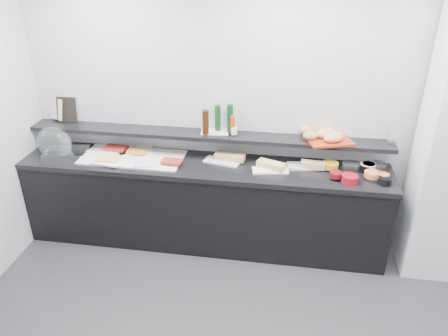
# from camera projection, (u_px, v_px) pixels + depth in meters

# --- Properties ---
(back_wall) EXTENTS (5.00, 0.02, 2.70)m
(back_wall) POSITION_uv_depth(u_px,v_px,m) (279.00, 114.00, 4.21)
(back_wall) COLOR #AEB1B6
(back_wall) RESTS_ON ground
(buffet_cabinet) EXTENTS (3.60, 0.60, 0.85)m
(buffet_cabinet) POSITION_uv_depth(u_px,v_px,m) (204.00, 205.00, 4.47)
(buffet_cabinet) COLOR black
(buffet_cabinet) RESTS_ON ground
(counter_top) EXTENTS (3.62, 0.62, 0.05)m
(counter_top) POSITION_uv_depth(u_px,v_px,m) (203.00, 166.00, 4.26)
(counter_top) COLOR black
(counter_top) RESTS_ON buffet_cabinet
(wall_shelf) EXTENTS (3.60, 0.25, 0.04)m
(wall_shelf) POSITION_uv_depth(u_px,v_px,m) (206.00, 135.00, 4.30)
(wall_shelf) COLOR black
(wall_shelf) RESTS_ON back_wall
(cloche_base) EXTENTS (0.46, 0.34, 0.04)m
(cloche_base) POSITION_uv_depth(u_px,v_px,m) (66.00, 152.00, 4.44)
(cloche_base) COLOR #B6BABE
(cloche_base) RESTS_ON counter_top
(cloche_dome) EXTENTS (0.43, 0.33, 0.34)m
(cloche_dome) POSITION_uv_depth(u_px,v_px,m) (54.00, 143.00, 4.38)
(cloche_dome) COLOR white
(cloche_dome) RESTS_ON cloche_base
(linen_runner) EXTENTS (1.02, 0.49, 0.01)m
(linen_runner) POSITION_uv_depth(u_px,v_px,m) (133.00, 157.00, 4.37)
(linen_runner) COLOR silver
(linen_runner) RESTS_ON counter_top
(platter_meat_a) EXTENTS (0.30, 0.21, 0.01)m
(platter_meat_a) POSITION_uv_depth(u_px,v_px,m) (115.00, 151.00, 4.47)
(platter_meat_a) COLOR white
(platter_meat_a) RESTS_ON linen_runner
(food_meat_a) EXTENTS (0.25, 0.17, 0.02)m
(food_meat_a) POSITION_uv_depth(u_px,v_px,m) (115.00, 148.00, 4.48)
(food_meat_a) COLOR maroon
(food_meat_a) RESTS_ON platter_meat_a
(platter_salmon) EXTENTS (0.39, 0.31, 0.01)m
(platter_salmon) POSITION_uv_depth(u_px,v_px,m) (136.00, 150.00, 4.48)
(platter_salmon) COLOR silver
(platter_salmon) RESTS_ON linen_runner
(food_salmon) EXTENTS (0.20, 0.13, 0.02)m
(food_salmon) POSITION_uv_depth(u_px,v_px,m) (137.00, 151.00, 4.41)
(food_salmon) COLOR orange
(food_salmon) RESTS_ON platter_salmon
(platter_cheese) EXTENTS (0.32, 0.24, 0.01)m
(platter_cheese) POSITION_uv_depth(u_px,v_px,m) (108.00, 161.00, 4.25)
(platter_cheese) COLOR white
(platter_cheese) RESTS_ON linen_runner
(food_cheese) EXTENTS (0.21, 0.14, 0.02)m
(food_cheese) POSITION_uv_depth(u_px,v_px,m) (108.00, 159.00, 4.25)
(food_cheese) COLOR #F8C460
(food_cheese) RESTS_ON platter_cheese
(platter_meat_b) EXTENTS (0.28, 0.22, 0.01)m
(platter_meat_b) POSITION_uv_depth(u_px,v_px,m) (148.00, 163.00, 4.21)
(platter_meat_b) COLOR white
(platter_meat_b) RESTS_ON linen_runner
(food_meat_b) EXTENTS (0.20, 0.14, 0.02)m
(food_meat_b) POSITION_uv_depth(u_px,v_px,m) (172.00, 161.00, 4.21)
(food_meat_b) COLOR maroon
(food_meat_b) RESTS_ON platter_meat_b
(sandwich_plate_left) EXTENTS (0.38, 0.23, 0.01)m
(sandwich_plate_left) POSITION_uv_depth(u_px,v_px,m) (222.00, 162.00, 4.28)
(sandwich_plate_left) COLOR silver
(sandwich_plate_left) RESTS_ON counter_top
(sandwich_food_left) EXTENTS (0.31, 0.15, 0.06)m
(sandwich_food_left) POSITION_uv_depth(u_px,v_px,m) (230.00, 157.00, 4.29)
(sandwich_food_left) COLOR tan
(sandwich_food_left) RESTS_ON sandwich_plate_left
(tongs_left) EXTENTS (0.14, 0.09, 0.01)m
(tongs_left) POSITION_uv_depth(u_px,v_px,m) (215.00, 160.00, 4.29)
(tongs_left) COLOR silver
(tongs_left) RESTS_ON sandwich_plate_left
(sandwich_plate_mid) EXTENTS (0.36, 0.20, 0.01)m
(sandwich_plate_mid) POSITION_uv_depth(u_px,v_px,m) (270.00, 170.00, 4.11)
(sandwich_plate_mid) COLOR white
(sandwich_plate_mid) RESTS_ON counter_top
(sandwich_food_mid) EXTENTS (0.29, 0.19, 0.06)m
(sandwich_food_mid) POSITION_uv_depth(u_px,v_px,m) (271.00, 165.00, 4.12)
(sandwich_food_mid) COLOR tan
(sandwich_food_mid) RESTS_ON sandwich_plate_mid
(tongs_mid) EXTENTS (0.16, 0.04, 0.01)m
(tongs_mid) POSITION_uv_depth(u_px,v_px,m) (266.00, 172.00, 4.06)
(tongs_mid) COLOR #AFB3B6
(tongs_mid) RESTS_ON sandwich_plate_mid
(sandwich_plate_right) EXTENTS (0.41, 0.22, 0.01)m
(sandwich_plate_right) POSITION_uv_depth(u_px,v_px,m) (308.00, 166.00, 4.19)
(sandwich_plate_right) COLOR silver
(sandwich_plate_right) RESTS_ON counter_top
(sandwich_food_right) EXTENTS (0.23, 0.11, 0.06)m
(sandwich_food_right) POSITION_uv_depth(u_px,v_px,m) (313.00, 165.00, 4.13)
(sandwich_food_right) COLOR tan
(sandwich_food_right) RESTS_ON sandwich_plate_right
(tongs_right) EXTENTS (0.16, 0.05, 0.01)m
(tongs_right) POSITION_uv_depth(u_px,v_px,m) (292.00, 169.00, 4.11)
(tongs_right) COLOR silver
(tongs_right) RESTS_ON sandwich_plate_right
(bowl_glass_fruit) EXTENTS (0.21, 0.21, 0.07)m
(bowl_glass_fruit) POSITION_uv_depth(u_px,v_px,m) (351.00, 167.00, 4.12)
(bowl_glass_fruit) COLOR white
(bowl_glass_fruit) RESTS_ON counter_top
(fill_glass_fruit) EXTENTS (0.19, 0.19, 0.05)m
(fill_glass_fruit) POSITION_uv_depth(u_px,v_px,m) (330.00, 165.00, 4.12)
(fill_glass_fruit) COLOR orange
(fill_glass_fruit) RESTS_ON bowl_glass_fruit
(bowl_black_jam) EXTENTS (0.13, 0.13, 0.07)m
(bowl_black_jam) POSITION_uv_depth(u_px,v_px,m) (365.00, 168.00, 4.10)
(bowl_black_jam) COLOR black
(bowl_black_jam) RESTS_ON counter_top
(fill_black_jam) EXTENTS (0.15, 0.15, 0.05)m
(fill_black_jam) POSITION_uv_depth(u_px,v_px,m) (369.00, 166.00, 4.10)
(fill_black_jam) COLOR #4E0B0F
(fill_black_jam) RESTS_ON bowl_black_jam
(bowl_glass_cream) EXTENTS (0.22, 0.22, 0.07)m
(bowl_glass_cream) POSITION_uv_depth(u_px,v_px,m) (376.00, 166.00, 4.12)
(bowl_glass_cream) COLOR white
(bowl_glass_cream) RESTS_ON counter_top
(fill_glass_cream) EXTENTS (0.17, 0.17, 0.05)m
(fill_glass_cream) POSITION_uv_depth(u_px,v_px,m) (368.00, 166.00, 4.10)
(fill_glass_cream) COLOR white
(fill_glass_cream) RESTS_ON bowl_glass_cream
(bowl_red_jam) EXTENTS (0.20, 0.20, 0.07)m
(bowl_red_jam) POSITION_uv_depth(u_px,v_px,m) (350.00, 179.00, 3.90)
(bowl_red_jam) COLOR maroon
(bowl_red_jam) RESTS_ON counter_top
(fill_red_jam) EXTENTS (0.12, 0.12, 0.05)m
(fill_red_jam) POSITION_uv_depth(u_px,v_px,m) (336.00, 175.00, 3.95)
(fill_red_jam) COLOR #5D0D12
(fill_red_jam) RESTS_ON bowl_red_jam
(bowl_glass_salmon) EXTENTS (0.21, 0.21, 0.07)m
(bowl_glass_salmon) POSITION_uv_depth(u_px,v_px,m) (374.00, 176.00, 3.95)
(bowl_glass_salmon) COLOR white
(bowl_glass_salmon) RESTS_ON counter_top
(fill_glass_salmon) EXTENTS (0.17, 0.17, 0.05)m
(fill_glass_salmon) POSITION_uv_depth(u_px,v_px,m) (372.00, 174.00, 3.95)
(fill_glass_salmon) COLOR #FA703D
(fill_glass_salmon) RESTS_ON bowl_glass_salmon
(bowl_black_fruit) EXTENTS (0.13, 0.13, 0.07)m
(bowl_black_fruit) POSITION_uv_depth(u_px,v_px,m) (385.00, 181.00, 3.87)
(bowl_black_fruit) COLOR black
(bowl_black_fruit) RESTS_ON counter_top
(fill_black_fruit) EXTENTS (0.12, 0.12, 0.05)m
(fill_black_fruit) POSITION_uv_depth(u_px,v_px,m) (384.00, 177.00, 3.92)
(fill_black_fruit) COLOR orange
(fill_black_fruit) RESTS_ON bowl_black_fruit
(framed_print) EXTENTS (0.21, 0.08, 0.26)m
(framed_print) POSITION_uv_depth(u_px,v_px,m) (67.00, 110.00, 4.52)
(framed_print) COLOR black
(framed_print) RESTS_ON wall_shelf
(print_art) EXTENTS (0.18, 0.12, 0.22)m
(print_art) POSITION_uv_depth(u_px,v_px,m) (57.00, 109.00, 4.54)
(print_art) COLOR beige
(print_art) RESTS_ON framed_print
(condiment_tray) EXTENTS (0.29, 0.19, 0.01)m
(condiment_tray) POSITION_uv_depth(u_px,v_px,m) (215.00, 132.00, 4.31)
(condiment_tray) COLOR white
(condiment_tray) RESTS_ON wall_shelf
(bottle_green_a) EXTENTS (0.06, 0.06, 0.26)m
(bottle_green_a) POSITION_uv_depth(u_px,v_px,m) (218.00, 118.00, 4.27)
(bottle_green_a) COLOR #103D14
(bottle_green_a) RESTS_ON condiment_tray
(bottle_brown) EXTENTS (0.07, 0.07, 0.24)m
(bottle_brown) POSITION_uv_depth(u_px,v_px,m) (206.00, 122.00, 4.20)
(bottle_brown) COLOR #321709
(bottle_brown) RESTS_ON condiment_tray
(bottle_green_b) EXTENTS (0.07, 0.07, 0.28)m
(bottle_green_b) POSITION_uv_depth(u_px,v_px,m) (230.00, 119.00, 4.22)
(bottle_green_b) COLOR #0E3516
(bottle_green_b) RESTS_ON condiment_tray
(bottle_hot) EXTENTS (0.05, 0.05, 0.18)m
(bottle_hot) POSITION_uv_depth(u_px,v_px,m) (232.00, 125.00, 4.21)
(bottle_hot) COLOR #BB3A0D
(bottle_hot) RESTS_ON condiment_tray
(shaker_salt) EXTENTS (0.04, 0.04, 0.07)m
(shaker_salt) POSITION_uv_depth(u_px,v_px,m) (233.00, 131.00, 4.21)
(shaker_salt) COLOR white
(shaker_salt) RESTS_ON condiment_tray
(shaker_pepper) EXTENTS (0.03, 0.03, 0.07)m
(shaker_pepper) POSITION_uv_depth(u_px,v_px,m) (235.00, 131.00, 4.22)
(shaker_pepper) COLOR white
(shaker_pepper) RESTS_ON condiment_tray
(bread_tray) EXTENTS (0.47, 0.40, 0.02)m
(bread_tray) POSITION_uv_depth(u_px,v_px,m) (329.00, 141.00, 4.10)
(bread_tray) COLOR #A72C11
(bread_tray) RESTS_ON wall_shelf
(bread_roll_nw) EXTENTS (0.13, 0.10, 0.08)m
(bread_roll_nw) POSITION_uv_depth(u_px,v_px,m) (306.00, 130.00, 4.20)
(bread_roll_nw) COLOR #D88552
(bread_roll_nw) RESTS_ON bread_tray
(bread_roll_n) EXTENTS (0.17, 0.13, 0.08)m
(bread_roll_n) POSITION_uv_depth(u_px,v_px,m) (328.00, 132.00, 4.16)
(bread_roll_n) COLOR tan
(bread_roll_n) RESTS_ON bread_tray
(bread_roll_ne) EXTENTS (0.14, 0.10, 0.08)m
(bread_roll_ne) POSITION_uv_depth(u_px,v_px,m) (324.00, 132.00, 4.16)
(bread_roll_ne) COLOR #C18449
(bread_roll_ne) RESTS_ON bread_tray
(bread_roll_sw) EXTENTS (0.17, 0.13, 0.08)m
(bread_roll_sw) POSITION_uv_depth(u_px,v_px,m) (310.00, 136.00, 4.08)
(bread_roll_sw) COLOR #B58745
(bread_roll_sw) RESTS_ON bread_tray
(bread_roll_s) EXTENTS (0.17, 0.14, 0.08)m
(bread_roll_s) POSITION_uv_depth(u_px,v_px,m) (335.00, 137.00, 4.05)
(bread_roll_s) COLOR #AB7A41
(bread_roll_s) RESTS_ON bread_tray
(bread_roll_se) EXTENTS (0.18, 0.13, 0.08)m
(bread_roll_se) POSITION_uv_depth(u_px,v_px,m) (332.00, 138.00, 4.02)
(bread_roll_se) COLOR tan
(bread_roll_se) RESTS_ON bread_tray
(bread_roll_midw) EXTENTS (0.17, 0.13, 0.08)m
(bread_roll_midw) POSITION_uv_depth(u_px,v_px,m) (323.00, 134.00, 4.12)
(bread_roll_midw) COLOR tan
(bread_roll_midw) RESTS_ON bread_tray
(bread_roll_mide) EXTENTS (0.16, 0.12, 0.08)m
(bread_roll_mide) POSITION_uv_depth(u_px,v_px,m) (336.00, 135.00, 4.09)
(bread_roll_mide) COLOR #BF8B48
(bread_roll_mide) RESTS_ON bread_tray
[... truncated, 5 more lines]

